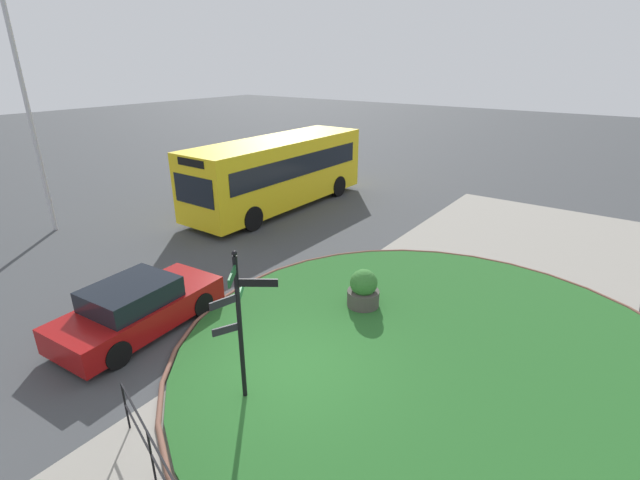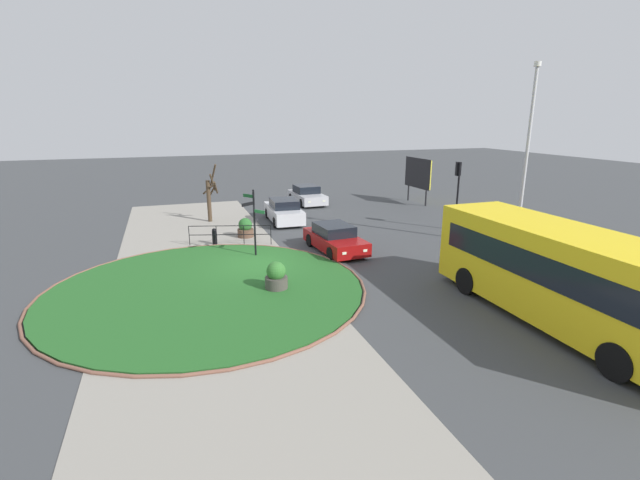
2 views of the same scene
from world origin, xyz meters
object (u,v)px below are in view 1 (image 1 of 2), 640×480
at_px(lamppost_tall, 27,107).
at_px(signpost_directional, 239,317).
at_px(bus_yellow, 278,171).
at_px(car_far_lane, 138,308).
at_px(planter_near_signpost, 363,291).

bearing_deg(lamppost_tall, signpost_directional, -101.06).
xyz_separation_m(bus_yellow, lamppost_tall, (-7.55, 5.19, 3.07)).
bearing_deg(car_far_lane, lamppost_tall, 71.48).
distance_m(signpost_directional, bus_yellow, 12.75).
distance_m(signpost_directional, planter_near_signpost, 4.65).
xyz_separation_m(signpost_directional, planter_near_signpost, (4.44, -0.06, -1.38)).
height_order(signpost_directional, car_far_lane, signpost_directional).
bearing_deg(signpost_directional, car_far_lane, 85.84).
distance_m(bus_yellow, lamppost_tall, 9.67).
bearing_deg(signpost_directional, lamppost_tall, 78.94).
bearing_deg(lamppost_tall, bus_yellow, -34.48).
bearing_deg(planter_near_signpost, bus_yellow, 54.21).
xyz_separation_m(signpost_directional, bus_yellow, (10.09, 7.79, -0.25)).
height_order(signpost_directional, bus_yellow, signpost_directional).
distance_m(car_far_lane, lamppost_tall, 10.20).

